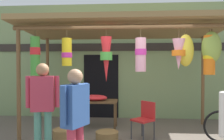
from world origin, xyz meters
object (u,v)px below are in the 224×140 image
at_px(display_table, 92,104).
at_px(wicker_basket_spare, 107,136).
at_px(flower_heap_on_table, 95,98).
at_px(wicker_basket_by_table, 64,134).
at_px(folding_chair, 145,117).
at_px(passerby_at_right, 75,115).
at_px(shopper_by_bananas, 43,102).

height_order(display_table, wicker_basket_spare, display_table).
relative_size(flower_heap_on_table, wicker_basket_by_table, 1.33).
bearing_deg(wicker_basket_spare, display_table, 115.91).
distance_m(folding_chair, wicker_basket_spare, 0.96).
distance_m(flower_heap_on_table, wicker_basket_spare, 1.29).
bearing_deg(passerby_at_right, folding_chair, 60.87).
bearing_deg(passerby_at_right, wicker_basket_by_table, 110.90).
distance_m(wicker_basket_spare, passerby_at_right, 1.98).
bearing_deg(shopper_by_bananas, wicker_basket_by_table, 84.54).
bearing_deg(flower_heap_on_table, folding_chair, -31.22).
xyz_separation_m(display_table, wicker_basket_spare, (0.48, -1.00, -0.55)).
height_order(wicker_basket_by_table, shopper_by_bananas, shopper_by_bananas).
relative_size(folding_chair, wicker_basket_spare, 1.69).
bearing_deg(display_table, wicker_basket_by_table, -117.78).
distance_m(folding_chair, shopper_by_bananas, 2.31).
bearing_deg(folding_chair, display_table, 150.29).
bearing_deg(flower_heap_on_table, display_table, -177.01).
bearing_deg(flower_heap_on_table, wicker_basket_by_table, -120.98).
height_order(flower_heap_on_table, wicker_basket_spare, flower_heap_on_table).
relative_size(display_table, folding_chair, 1.56).
distance_m(display_table, wicker_basket_spare, 1.24).
height_order(wicker_basket_by_table, wicker_basket_spare, wicker_basket_by_table).
height_order(wicker_basket_by_table, passerby_at_right, passerby_at_right).
distance_m(shopper_by_bananas, passerby_at_right, 1.14).
distance_m(folding_chair, passerby_at_right, 2.34).
bearing_deg(wicker_basket_spare, folding_chair, 16.03).
xyz_separation_m(flower_heap_on_table, wicker_basket_by_table, (-0.57, -0.94, -0.70)).
bearing_deg(shopper_by_bananas, flower_heap_on_table, 71.27).
relative_size(wicker_basket_spare, passerby_at_right, 0.31).
xyz_separation_m(folding_chair, shopper_by_bananas, (-1.91, -1.19, 0.51)).
height_order(flower_heap_on_table, passerby_at_right, passerby_at_right).
bearing_deg(folding_chair, shopper_by_bananas, -148.09).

